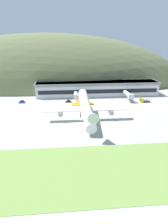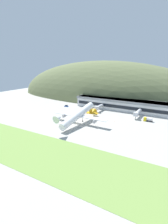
# 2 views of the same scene
# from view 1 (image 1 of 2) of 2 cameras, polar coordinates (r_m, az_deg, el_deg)

# --- Properties ---
(ground_plane) EXTENTS (342.06, 342.06, 0.00)m
(ground_plane) POSITION_cam_1_polar(r_m,az_deg,el_deg) (107.90, 0.05, -1.98)
(ground_plane) COLOR #ADAAA3
(grass_strip_foreground) EXTENTS (307.85, 31.78, 0.08)m
(grass_strip_foreground) POSITION_cam_1_polar(r_m,az_deg,el_deg) (67.95, 4.04, -14.93)
(grass_strip_foreground) COLOR #759947
(grass_strip_foreground) RESTS_ON ground_plane
(hill_backdrop) EXTENTS (238.05, 74.80, 86.94)m
(hill_backdrop) POSITION_cam_1_polar(r_m,az_deg,el_deg) (193.15, -9.23, 6.80)
(hill_backdrop) COLOR #667047
(hill_backdrop) RESTS_ON ground_plane
(terminal_building) EXTENTS (85.97, 15.47, 9.83)m
(terminal_building) POSITION_cam_1_polar(r_m,az_deg,el_deg) (155.27, 3.47, 6.36)
(terminal_building) COLOR silver
(terminal_building) RESTS_ON ground_plane
(jetway_0) EXTENTS (3.38, 12.95, 5.43)m
(jetway_0) POSITION_cam_1_polar(r_m,az_deg,el_deg) (139.89, -1.99, 4.41)
(jetway_0) COLOR silver
(jetway_0) RESTS_ON ground_plane
(jetway_1) EXTENTS (3.38, 15.45, 5.43)m
(jetway_1) POSITION_cam_1_polar(r_m,az_deg,el_deg) (144.69, 11.46, 4.52)
(jetway_1) COLOR silver
(jetway_1) RESTS_ON ground_plane
(cargo_airplane) EXTENTS (41.01, 48.94, 12.61)m
(cargo_airplane) POSITION_cam_1_polar(r_m,az_deg,el_deg) (104.49, 0.54, 1.04)
(cargo_airplane) COLOR white
(service_car_0) EXTENTS (3.75, 2.15, 1.48)m
(service_car_0) POSITION_cam_1_polar(r_m,az_deg,el_deg) (138.38, -4.09, 2.78)
(service_car_0) COLOR #333338
(service_car_0) RESTS_ON ground_plane
(service_car_1) EXTENTS (3.92, 1.95, 1.66)m
(service_car_1) POSITION_cam_1_polar(r_m,az_deg,el_deg) (141.92, -15.91, 2.54)
(service_car_1) COLOR #264C99
(service_car_1) RESTS_ON ground_plane
(fuel_truck) EXTENTS (6.23, 2.33, 2.99)m
(fuel_truck) POSITION_cam_1_polar(r_m,az_deg,el_deg) (143.14, 15.57, 3.02)
(fuel_truck) COLOR gold
(fuel_truck) RESTS_ON ground_plane
(traffic_cone_0) EXTENTS (0.52, 0.52, 0.58)m
(traffic_cone_0) POSITION_cam_1_polar(r_m,az_deg,el_deg) (128.49, -15.06, 0.83)
(traffic_cone_0) COLOR orange
(traffic_cone_0) RESTS_ON ground_plane
(traffic_cone_1) EXTENTS (0.52, 0.52, 0.58)m
(traffic_cone_1) POSITION_cam_1_polar(r_m,az_deg,el_deg) (124.99, 8.94, 0.76)
(traffic_cone_1) COLOR orange
(traffic_cone_1) RESTS_ON ground_plane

